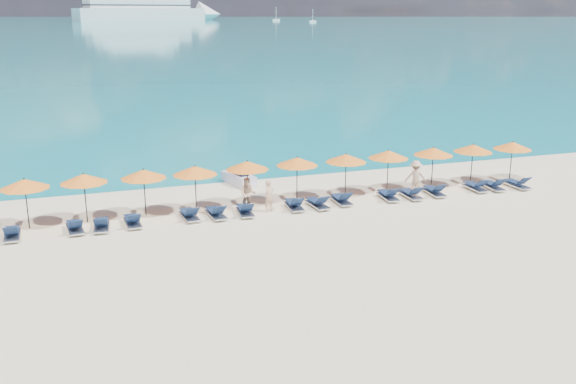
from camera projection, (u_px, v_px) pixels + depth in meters
name	position (u px, v px, depth m)	size (l,w,h in m)	color
ground	(311.00, 238.00, 26.77)	(1400.00, 1400.00, 0.00)	beige
sea	(73.00, 20.00, 628.09)	(1600.00, 1300.00, 0.01)	#1FA9B2
cruise_ship	(154.00, 9.00, 612.54)	(149.72, 69.54, 41.70)	silver
sailboat_near	(276.00, 20.00, 588.11)	(6.81, 2.27, 12.49)	silver
sailboat_far	(313.00, 21.00, 525.30)	(5.75, 1.92, 10.54)	silver
jetski	(239.00, 178.00, 35.00)	(1.50, 2.55, 0.85)	silver
beachgoer_a	(269.00, 196.00, 30.07)	(0.56, 0.37, 1.54)	#D6A987
beachgoer_b	(248.00, 194.00, 30.32)	(0.77, 0.44, 1.58)	#D6A987
beachgoer_c	(416.00, 177.00, 33.26)	(1.10, 0.51, 1.71)	#D6A987
umbrella_1	(24.00, 184.00, 27.42)	(2.10, 2.10, 2.28)	black
umbrella_2	(84.00, 178.00, 28.30)	(2.10, 2.10, 2.28)	black
umbrella_3	(143.00, 174.00, 29.07)	(2.10, 2.10, 2.28)	black
umbrella_4	(195.00, 170.00, 29.71)	(2.10, 2.10, 2.28)	black
umbrella_5	(247.00, 165.00, 30.68)	(2.10, 2.10, 2.28)	black
umbrella_6	(297.00, 161.00, 31.47)	(2.10, 2.10, 2.28)	black
umbrella_7	(346.00, 158.00, 32.20)	(2.10, 2.10, 2.28)	black
umbrella_8	(388.00, 154.00, 33.02)	(2.10, 2.10, 2.28)	black
umbrella_9	(433.00, 151.00, 33.71)	(2.10, 2.10, 2.28)	black
umbrella_10	(473.00, 148.00, 34.51)	(2.10, 2.10, 2.28)	black
umbrella_11	(513.00, 146.00, 35.16)	(2.10, 2.10, 2.28)	black
lounger_2	(12.00, 233.00, 26.63)	(0.67, 1.72, 0.66)	silver
lounger_3	(75.00, 227.00, 27.46)	(0.78, 1.75, 0.66)	silver
lounger_4	(101.00, 225.00, 27.74)	(0.77, 1.75, 0.66)	silver
lounger_5	(133.00, 221.00, 28.23)	(0.70, 1.73, 0.66)	silver
lounger_6	(190.00, 214.00, 29.13)	(0.75, 1.74, 0.66)	silver
lounger_7	(216.00, 213.00, 29.36)	(0.76, 1.75, 0.66)	silver
lounger_8	(245.00, 210.00, 29.73)	(0.75, 1.74, 0.66)	silver
lounger_9	(294.00, 205.00, 30.59)	(0.74, 1.74, 0.66)	silver
lounger_10	(318.00, 203.00, 30.85)	(0.74, 1.74, 0.66)	silver
lounger_11	(342.00, 199.00, 31.46)	(0.66, 1.71, 0.66)	silver
lounger_12	(388.00, 195.00, 32.17)	(0.75, 1.74, 0.66)	silver
lounger_13	(411.00, 194.00, 32.40)	(0.66, 1.71, 0.66)	silver
lounger_14	(435.00, 191.00, 32.92)	(0.76, 1.75, 0.66)	silver
lounger_15	(476.00, 186.00, 33.77)	(0.67, 1.72, 0.66)	silver
lounger_16	(493.00, 185.00, 33.98)	(0.78, 1.75, 0.66)	silver
lounger_17	(517.00, 184.00, 34.30)	(0.63, 1.70, 0.66)	silver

